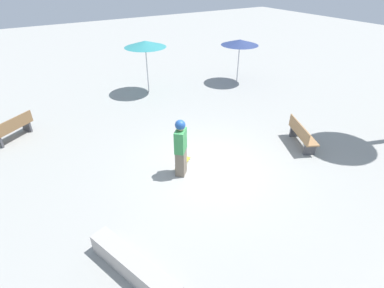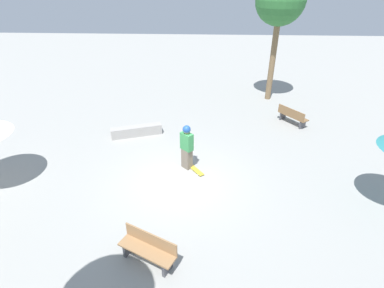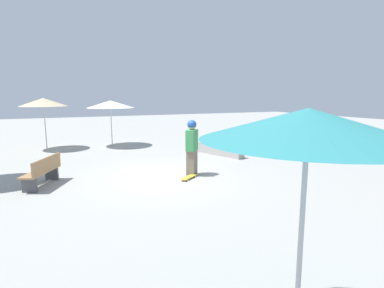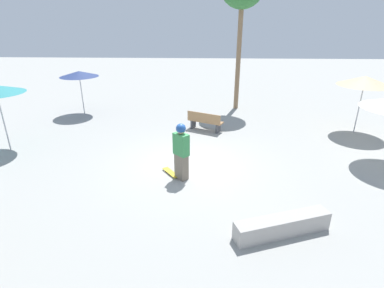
# 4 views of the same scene
# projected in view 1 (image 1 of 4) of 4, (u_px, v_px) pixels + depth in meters

# --- Properties ---
(ground_plane) EXTENTS (60.00, 60.00, 0.00)m
(ground_plane) POSITION_uv_depth(u_px,v_px,m) (210.00, 168.00, 9.45)
(ground_plane) COLOR #9E9E99
(skater_main) EXTENTS (0.54, 0.53, 1.83)m
(skater_main) POSITION_uv_depth(u_px,v_px,m) (181.00, 146.00, 8.69)
(skater_main) COLOR #726656
(skater_main) RESTS_ON ground_plane
(skateboard) EXTENTS (0.63, 0.76, 0.07)m
(skateboard) POSITION_uv_depth(u_px,v_px,m) (183.00, 163.00, 9.57)
(skateboard) COLOR gold
(skateboard) RESTS_ON ground_plane
(concrete_ledge) EXTENTS (2.35, 1.16, 0.47)m
(concrete_ledge) POSITION_uv_depth(u_px,v_px,m) (134.00, 267.00, 6.10)
(concrete_ledge) COLOR #A8A39E
(concrete_ledge) RESTS_ON ground_plane
(bench_near) EXTENTS (1.31, 1.55, 0.85)m
(bench_near) POSITION_uv_depth(u_px,v_px,m) (12.00, 129.00, 10.79)
(bench_near) COLOR #47474C
(bench_near) RESTS_ON ground_plane
(bench_far) EXTENTS (1.63, 1.10, 0.85)m
(bench_far) POSITION_uv_depth(u_px,v_px,m) (302.00, 134.00, 10.43)
(bench_far) COLOR #47474C
(bench_far) RESTS_ON ground_plane
(shade_umbrella_teal) EXTENTS (1.95, 1.95, 2.49)m
(shade_umbrella_teal) POSITION_uv_depth(u_px,v_px,m) (145.00, 44.00, 13.81)
(shade_umbrella_teal) COLOR #B7B7BC
(shade_umbrella_teal) RESTS_ON ground_plane
(shade_umbrella_navy) EXTENTS (1.92, 1.92, 2.24)m
(shade_umbrella_navy) POSITION_uv_depth(u_px,v_px,m) (240.00, 42.00, 15.22)
(shade_umbrella_navy) COLOR #B7B7BC
(shade_umbrella_navy) RESTS_ON ground_plane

